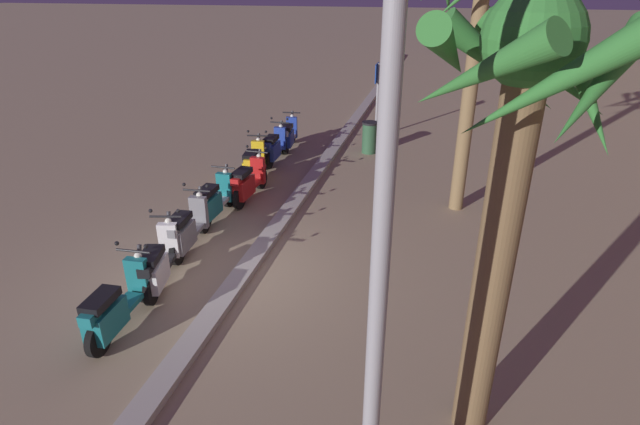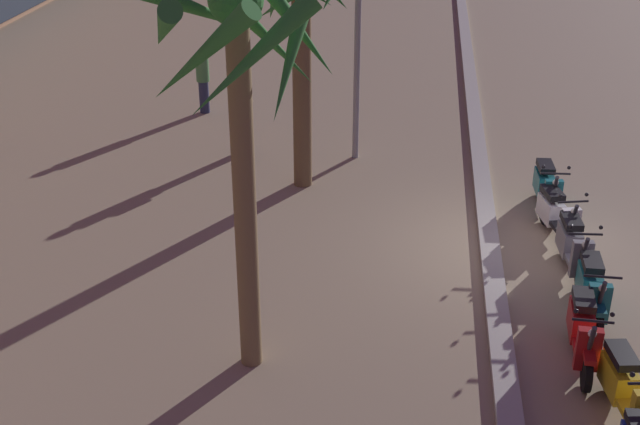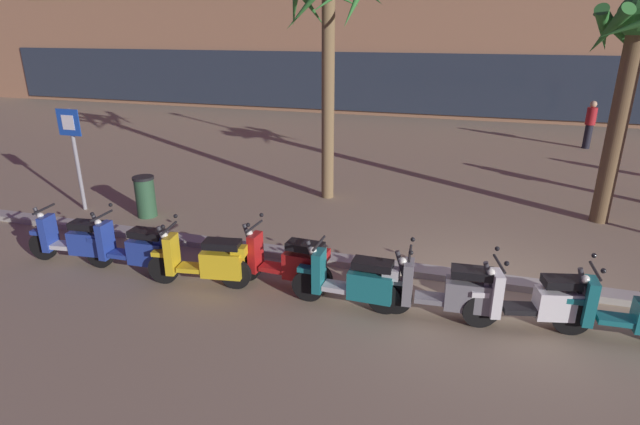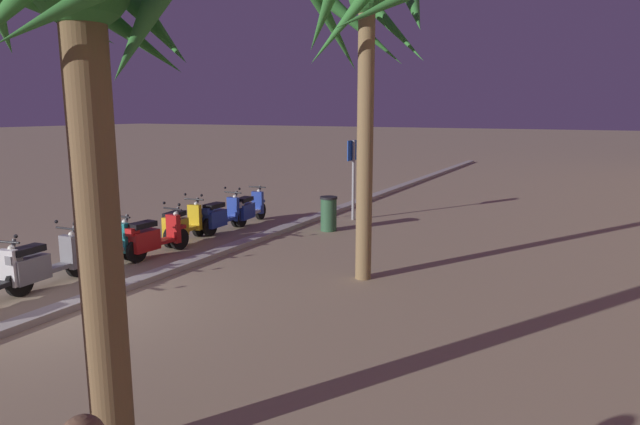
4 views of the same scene
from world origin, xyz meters
name	(u,v)px [view 4 (image 4 of 4)]	position (x,y,z in m)	size (l,w,h in m)	color
ground_plane	(53,306)	(0.00, 0.00, 0.00)	(200.00, 200.00, 0.00)	#9E896B
curb_strip	(67,306)	(0.00, 0.38, 0.06)	(60.00, 0.36, 0.12)	#ADA89E
scooter_blue_second_in_line	(249,209)	(-7.23, -1.01, 0.45)	(1.72, 0.57, 1.04)	black
scooter_blue_far_back	(221,216)	(-5.95, -1.04, 0.45)	(1.77, 0.56, 1.17)	black
scooter_yellow_gap_after_mid	(182,225)	(-4.49, -1.12, 0.46)	(1.78, 0.62, 1.17)	black
scooter_red_mid_front	(154,237)	(-3.16, -0.76, 0.46)	(1.81, 0.56, 1.17)	black
scooter_teal_last_in_row	(101,247)	(-1.97, -1.08, 0.46)	(1.75, 0.56, 1.04)	black
scooter_grey_mid_rear	(42,264)	(-0.56, -0.98, 0.46)	(1.80, 0.56, 1.17)	black
crossing_sign	(353,170)	(-9.22, 1.40, 1.50)	(0.60, 0.12, 2.40)	#939399
palm_tree_by_mall_entrance	(87,76)	(2.44, 4.20, 3.55)	(1.98, 2.06, 4.77)	brown
palm_tree_far_corner	(366,52)	(-3.89, 4.04, 4.33)	(2.65, 2.71, 5.64)	olive
litter_bin	(329,213)	(-7.49, 1.46, 0.48)	(0.48, 0.48, 0.95)	#2D5638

